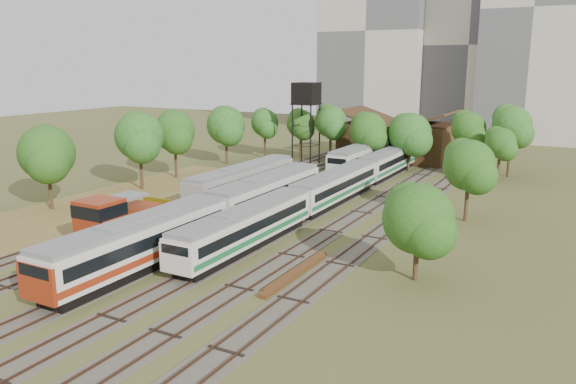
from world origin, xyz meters
The scene contains 18 objects.
ground centered at (0.00, 0.00, 0.00)m, with size 240.00×240.00×0.00m, color #475123.
dry_grass_patch centered at (-18.00, 8.00, 0.02)m, with size 14.00×60.00×0.04m, color brown.
tracks centered at (-0.67, 25.00, 0.04)m, with size 24.60×80.00×0.19m.
railcar_red_set centered at (-2.00, 11.37, 2.00)m, with size 3.05×34.58×3.78m.
railcar_green_set centered at (2.00, 27.69, 1.76)m, with size 2.70×52.08×3.34m.
railcar_rear centered at (-2.00, 44.99, 1.95)m, with size 2.98×16.08×3.68m.
shunter_locomotive centered at (-8.00, 6.36, 1.97)m, with size 3.07×8.13×4.02m.
old_grey_coach centered at (-8.00, 25.17, 1.90)m, with size 2.81×18.00×3.47m.
water_tower centered at (-11.21, 46.84, 9.93)m, with size 3.41×3.41×11.78m.
rail_pile_near centered at (8.00, 7.53, 0.14)m, with size 0.57×8.58×0.29m, color brown.
rail_pile_far centered at (8.20, 6.86, 0.14)m, with size 0.55×8.86×0.29m, color brown.
maintenance_shed centered at (-1.00, 57.98, 2.91)m, with size 16.45×11.55×7.58m.
tree_band_left centered at (-21.03, 18.43, 5.96)m, with size 7.27×54.52×9.03m.
tree_band_far centered at (0.00, 49.31, 5.68)m, with size 40.05×9.07×9.16m.
tree_band_right centered at (15.59, 24.32, 4.79)m, with size 4.82×41.35×7.64m.
tower_left centered at (-18.00, 95.00, 21.00)m, with size 22.00×16.00×42.00m, color beige.
tower_centre centered at (2.00, 100.00, 18.00)m, with size 20.00×18.00×36.00m, color beige.
tower_right centered at (14.00, 92.00, 24.00)m, with size 18.00×16.00×48.00m, color beige.
Camera 1 is at (25.26, -25.43, 14.35)m, focal length 35.00 mm.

